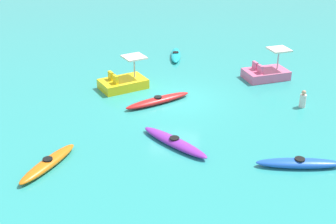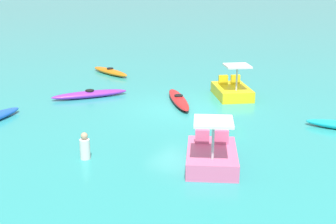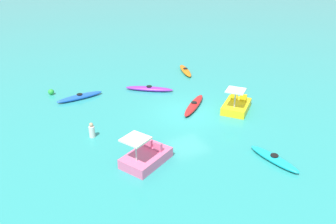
% 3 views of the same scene
% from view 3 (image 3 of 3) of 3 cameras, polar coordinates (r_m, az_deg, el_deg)
% --- Properties ---
extents(ground_plane, '(600.00, 600.00, 0.00)m').
position_cam_3_polar(ground_plane, '(20.68, 3.58, -0.17)').
color(ground_plane, teal).
extents(kayak_cyan, '(2.89, 0.94, 0.37)m').
position_cam_3_polar(kayak_cyan, '(16.69, 18.17, -7.81)').
color(kayak_cyan, '#19B7C6').
rests_on(kayak_cyan, ground_plane).
extents(kayak_orange, '(3.19, 1.47, 0.37)m').
position_cam_3_polar(kayak_orange, '(28.01, 3.08, 7.31)').
color(kayak_orange, orange).
rests_on(kayak_orange, ground_plane).
extents(kayak_red, '(2.81, 3.10, 0.37)m').
position_cam_3_polar(kayak_red, '(21.42, 4.61, 1.24)').
color(kayak_red, red).
rests_on(kayak_red, ground_plane).
extents(kayak_purple, '(2.65, 3.24, 0.37)m').
position_cam_3_polar(kayak_purple, '(24.06, -3.33, 4.13)').
color(kayak_purple, purple).
rests_on(kayak_purple, ground_plane).
extents(kayak_blue, '(1.03, 3.35, 0.37)m').
position_cam_3_polar(kayak_blue, '(23.45, -15.28, 2.61)').
color(kayak_blue, blue).
rests_on(kayak_blue, ground_plane).
extents(pedal_boat_yellow, '(2.67, 2.81, 1.68)m').
position_cam_3_polar(pedal_boat_yellow, '(21.33, 11.96, 1.13)').
color(pedal_boat_yellow, yellow).
rests_on(pedal_boat_yellow, ground_plane).
extents(pedal_boat_pink, '(2.42, 2.82, 1.68)m').
position_cam_3_polar(pedal_boat_pink, '(15.75, -3.92, -7.85)').
color(pedal_boat_pink, pink).
rests_on(pedal_boat_pink, ground_plane).
extents(buoy_green, '(0.42, 0.42, 0.42)m').
position_cam_3_polar(buoy_green, '(24.80, -19.92, 3.36)').
color(buoy_green, green).
rests_on(buoy_green, ground_plane).
extents(person_near_shore, '(0.44, 0.44, 0.88)m').
position_cam_3_polar(person_near_shore, '(18.27, -13.28, -3.24)').
color(person_near_shore, silver).
rests_on(person_near_shore, ground_plane).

